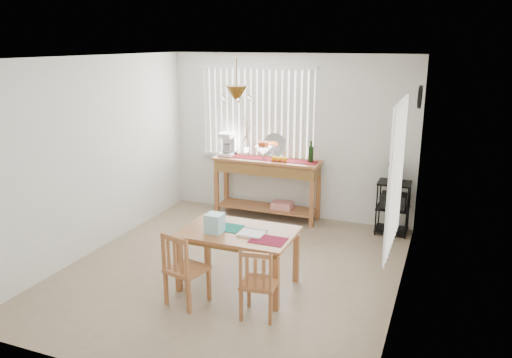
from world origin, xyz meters
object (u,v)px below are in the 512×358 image
at_px(wire_cart, 393,203).
at_px(chair_right, 259,284).
at_px(sideboard, 267,174).
at_px(chair_left, 184,269).
at_px(cart_items, 396,172).
at_px(dining_table, 238,237).

xyz_separation_m(wire_cart, chair_right, (-0.99, -2.92, -0.10)).
relative_size(sideboard, chair_right, 2.22).
distance_m(sideboard, chair_right, 3.09).
relative_size(chair_left, chair_right, 1.07).
bearing_deg(chair_right, sideboard, 108.71).
xyz_separation_m(cart_items, dining_table, (-1.45, -2.38, -0.33)).
bearing_deg(cart_items, chair_left, -121.61).
distance_m(cart_items, chair_left, 3.53).
relative_size(sideboard, chair_left, 2.07).
xyz_separation_m(dining_table, chair_left, (-0.38, -0.59, -0.20)).
bearing_deg(cart_items, wire_cart, -90.00).
height_order(sideboard, chair_right, sideboard).
bearing_deg(wire_cart, chair_right, -108.69).
xyz_separation_m(wire_cart, dining_table, (-1.45, -2.37, 0.13)).
relative_size(wire_cart, chair_right, 1.03).
distance_m(wire_cart, dining_table, 2.78).
xyz_separation_m(sideboard, cart_items, (1.97, 0.02, 0.22)).
bearing_deg(chair_left, wire_cart, 58.31).
xyz_separation_m(sideboard, chair_left, (0.15, -2.95, -0.32)).
relative_size(sideboard, wire_cart, 2.17).
bearing_deg(chair_right, chair_left, -177.32).
height_order(wire_cart, chair_right, wire_cart).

